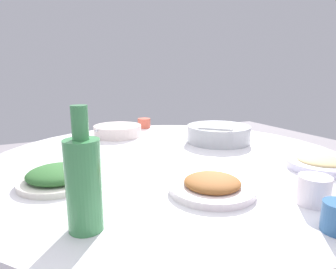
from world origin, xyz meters
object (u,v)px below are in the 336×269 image
at_px(round_dining_table, 171,176).
at_px(tea_cup_near, 314,190).
at_px(tea_cup_far, 144,123).
at_px(dish_stirfry, 212,186).
at_px(rice_bowl, 218,133).
at_px(soup_bowl, 118,131).
at_px(dish_greens, 59,176).
at_px(dish_noodles, 321,163).
at_px(green_bottle, 84,182).

height_order(round_dining_table, tea_cup_near, tea_cup_near).
bearing_deg(tea_cup_far, dish_stirfry, -100.48).
relative_size(rice_bowl, tea_cup_far, 3.89).
xyz_separation_m(dish_stirfry, tea_cup_near, (0.18, -0.17, 0.02)).
bearing_deg(soup_bowl, tea_cup_far, 36.20).
bearing_deg(rice_bowl, dish_greens, -163.47).
xyz_separation_m(rice_bowl, tea_cup_far, (-0.18, 0.48, -0.01)).
relative_size(rice_bowl, dish_noodles, 1.31).
bearing_deg(dish_greens, tea_cup_near, -37.26).
xyz_separation_m(rice_bowl, dish_stirfry, (-0.36, -0.47, -0.02)).
relative_size(round_dining_table, rice_bowl, 4.73).
bearing_deg(tea_cup_far, tea_cup_near, -89.58).
bearing_deg(dish_greens, soup_bowl, 58.09).
distance_m(soup_bowl, dish_stirfry, 0.80).
relative_size(rice_bowl, tea_cup_near, 3.71).
xyz_separation_m(round_dining_table, tea_cup_near, (0.14, -0.51, 0.11)).
relative_size(green_bottle, tea_cup_near, 3.31).
xyz_separation_m(soup_bowl, dish_noodles, (0.48, -0.80, -0.01)).
xyz_separation_m(rice_bowl, dish_noodles, (0.09, -0.47, -0.02)).
distance_m(round_dining_table, tea_cup_far, 0.64).
distance_m(soup_bowl, tea_cup_far, 0.25).
relative_size(round_dining_table, dish_stirfry, 5.88).
relative_size(rice_bowl, dish_stirfry, 1.24).
xyz_separation_m(dish_stirfry, green_bottle, (-0.35, -0.04, 0.09)).
height_order(soup_bowl, dish_stirfry, soup_bowl).
bearing_deg(round_dining_table, tea_cup_far, 77.82).
height_order(dish_noodles, tea_cup_near, tea_cup_near).
height_order(dish_stirfry, dish_noodles, dish_stirfry).
bearing_deg(soup_bowl, dish_stirfry, -87.96).
relative_size(dish_greens, tea_cup_near, 2.91).
height_order(round_dining_table, tea_cup_far, tea_cup_far).
xyz_separation_m(green_bottle, tea_cup_near, (0.53, -0.13, -0.07)).
distance_m(soup_bowl, green_bottle, 0.91).
relative_size(round_dining_table, dish_noodles, 6.18).
height_order(round_dining_table, dish_noodles, dish_noodles).
bearing_deg(green_bottle, dish_greens, 94.82).
relative_size(soup_bowl, tea_cup_near, 3.16).
bearing_deg(round_dining_table, dish_greens, -168.31).
distance_m(round_dining_table, dish_noodles, 0.53).
bearing_deg(dish_noodles, rice_bowl, 100.93).
bearing_deg(rice_bowl, tea_cup_far, 110.58).
height_order(dish_greens, dish_stirfry, dish_greens).
bearing_deg(rice_bowl, tea_cup_near, -105.20).
height_order(dish_noodles, tea_cup_far, tea_cup_far).
bearing_deg(rice_bowl, soup_bowl, 139.12).
height_order(rice_bowl, dish_stirfry, rice_bowl).
bearing_deg(dish_stirfry, round_dining_table, 82.67).
distance_m(dish_greens, tea_cup_near, 0.70).
bearing_deg(tea_cup_far, dish_noodles, -74.04).
height_order(tea_cup_near, tea_cup_far, tea_cup_near).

